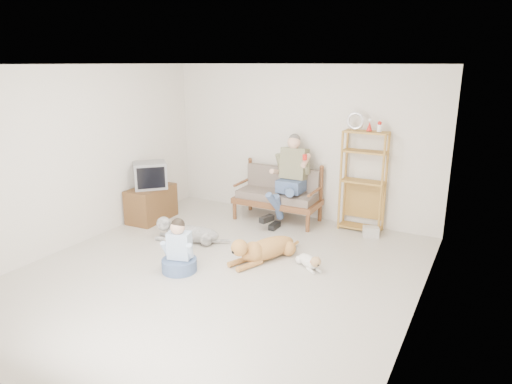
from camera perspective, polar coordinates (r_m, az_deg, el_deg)
The scene contains 17 objects.
floor at distance 6.23m, azimuth -4.79°, elevation -10.07°, with size 5.50×5.50×0.00m, color silver.
ceiling at distance 5.61m, azimuth -5.45°, elevation 15.59°, with size 5.50×5.50×0.00m, color white.
wall_back at distance 8.16m, azimuth 5.57°, elevation 6.13°, with size 5.00×5.00×0.00m, color beige.
wall_front at distance 3.89m, azimuth -27.97°, elevation -6.73°, with size 5.00×5.00×0.00m, color beige.
wall_left at distance 7.42m, azimuth -21.53°, elevation 4.11°, with size 5.50×5.50×0.00m, color beige.
wall_right at distance 4.91m, azimuth 20.14°, elevation -1.35°, with size 5.50×5.50×0.00m, color beige.
loveseat at distance 8.12m, azimuth 2.88°, elevation -0.13°, with size 1.51×0.73×0.95m.
man at distance 7.79m, azimuth 3.85°, elevation 0.91°, with size 0.59×0.84×1.37m.
etagere at distance 7.70m, azimuth 13.22°, elevation 1.45°, with size 0.74×0.32×1.96m.
book_stack at distance 7.65m, azimuth 14.17°, elevation -4.82°, with size 0.25×0.18×0.16m, color silver.
tv_stand at distance 8.34m, azimuth -12.97°, elevation -1.41°, with size 0.54×0.92×0.60m.
crt_tv at distance 8.17m, azimuth -13.10°, elevation 2.07°, with size 0.70×0.70×0.46m.
wall_outlet at distance 8.93m, azimuth -2.06°, elevation 0.13°, with size 0.12×0.02×0.08m, color white.
golden_retriever at distance 6.53m, azimuth 0.82°, elevation -7.14°, with size 0.67×1.30×0.42m.
shaggy_dog at distance 7.28m, azimuth -8.78°, elevation -4.98°, with size 1.23×0.51×0.37m.
terrier at distance 6.36m, azimuth 6.77°, elevation -8.63°, with size 0.51×0.43×0.23m.
child at distance 6.26m, azimuth -9.58°, elevation -7.44°, with size 0.47×0.47×0.75m.
Camera 1 is at (3.09, -4.68, 2.72)m, focal length 32.00 mm.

